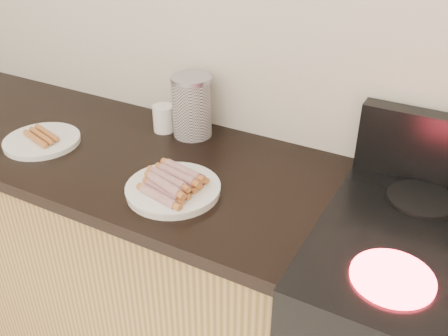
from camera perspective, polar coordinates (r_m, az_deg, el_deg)
The scene contains 11 objects.
wall_back at distance 1.57m, azimuth 2.48°, elevation 17.41°, with size 4.00×0.04×2.60m, color silver.
cabinet_base at distance 2.13m, azimuth -19.26°, elevation -6.56°, with size 2.20×0.59×0.86m, color #A87B49.
counter_slab at distance 1.90m, azimuth -21.57°, elevation 4.29°, with size 2.20×0.62×0.04m, color black.
burner_near_left at distance 1.15m, azimuth 18.69°, elevation -11.77°, with size 0.18×0.18×0.01m, color #FF1E2D.
burner_far_left at distance 1.43m, azimuth 21.62°, elevation -3.27°, with size 0.18×0.18×0.01m, color black.
main_plate at distance 1.38m, azimuth -5.82°, elevation -2.55°, with size 0.26×0.26×0.02m, color white.
side_plate at distance 1.73m, azimuth -20.07°, elevation 2.94°, with size 0.24×0.24×0.02m, color white.
hotdog_pile at distance 1.36m, azimuth -5.89°, elevation -1.48°, with size 0.12×0.20×0.05m.
plain_sausages at distance 1.72m, azimuth -20.18°, elevation 3.48°, with size 0.13×0.10×0.02m.
canister at distance 1.64m, azimuth -3.70°, elevation 7.07°, with size 0.13×0.13×0.21m.
mug at distance 1.70m, azimuth -6.92°, elevation 5.65°, with size 0.07×0.07×0.09m, color white.
Camera 1 is at (0.68, 0.63, 1.67)m, focal length 40.00 mm.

